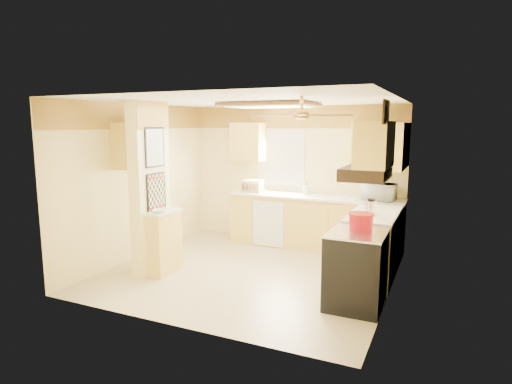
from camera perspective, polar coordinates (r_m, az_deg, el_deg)
The scene contains 34 objects.
floor at distance 6.48m, azimuth -0.82°, elevation -10.59°, with size 4.00×4.00×0.00m, color tan.
ceiling at distance 6.11m, azimuth -0.88°, elevation 12.07°, with size 4.00×4.00×0.00m, color white.
wall_back at distance 7.92m, azimuth 5.04°, elevation 2.29°, with size 4.00×4.00×0.00m, color #FFEA9B.
wall_front at distance 4.55m, azimuth -11.13°, elevation -2.89°, with size 4.00×4.00×0.00m, color #FFEA9B.
wall_left at distance 7.25m, azimuth -15.30°, elevation 1.38°, with size 3.80×3.80×0.00m, color #FFEA9B.
wall_right at distance 5.63m, azimuth 17.90°, elevation -0.89°, with size 3.80×3.80×0.00m, color #FFEA9B.
wallpaper_border at distance 7.84m, azimuth 5.10°, elevation 9.92°, with size 4.00×0.02×0.40m, color #FDCE4A.
partition_column at distance 6.42m, azimuth -13.96°, elevation 0.47°, with size 0.20×0.70×2.50m, color #FFEA9B.
partition_ledge at distance 6.45m, azimuth -12.14°, elevation -6.69°, with size 0.25×0.55×0.90m, color #E1C056.
ledge_top at distance 6.34m, azimuth -12.28°, elevation -2.60°, with size 0.28×0.58×0.04m, color white.
lower_cabinets_back at distance 7.62m, azimuth 7.76°, elevation -4.13°, with size 3.00×0.60×0.90m, color #E1C056.
lower_cabinets_right at distance 6.42m, azimuth 15.51°, elevation -6.90°, with size 0.60×1.40×0.90m, color #E1C056.
countertop_back at distance 7.52m, azimuth 7.81°, elevation -0.66°, with size 3.04×0.64×0.04m, color white.
countertop_right at distance 6.31m, azimuth 15.60°, elevation -2.78°, with size 0.64×1.44×0.04m, color white.
dishwasher_panel at distance 7.58m, azimuth 1.62°, elevation -4.27°, with size 0.58×0.02×0.80m, color white.
window at distance 7.96m, azimuth 3.34°, elevation 4.52°, with size 0.92×0.02×1.02m.
upper_cab_back_left at distance 8.03m, azimuth -1.08°, elevation 6.72°, with size 0.60×0.35×0.70m, color #E1C056.
upper_cab_back_right at distance 7.32m, azimuth 16.22°, elevation 6.13°, with size 0.90×0.35×0.70m, color #E1C056.
upper_cab_right at distance 6.82m, azimuth 17.92°, elevation 5.86°, with size 0.35×1.00×0.70m, color #E1C056.
upper_cab_left_wall at distance 6.89m, azimuth -15.71°, elevation 5.99°, with size 0.35×0.75×0.70m, color #E1C056.
upper_cab_over_stove at distance 5.03m, azimuth 15.56°, elevation 6.12°, with size 0.35×0.76×0.52m, color #E1C056.
stove at distance 5.34m, azimuth 13.20°, elevation -9.97°, with size 0.68×0.77×0.92m.
range_hood at distance 5.07m, azimuth 14.45°, elevation 2.44°, with size 0.50×0.76×0.14m, color black.
poster_menu at distance 6.29m, azimuth -13.36°, elevation 5.82°, with size 0.02×0.42×0.57m.
poster_nashville at distance 6.36m, azimuth -13.15°, elevation -0.03°, with size 0.02×0.42×0.57m.
ceiling_light_panel at distance 6.52m, azimuth 1.85°, elevation 11.49°, with size 1.35×0.95×0.06m.
ceiling_fan at distance 5.08m, azimuth 6.08°, elevation 10.22°, with size 1.15×1.15×0.26m.
vent_grate at distance 4.66m, azimuth 16.97°, elevation 10.16°, with size 0.02×0.40×0.25m, color black.
microwave at distance 7.29m, azimuth 16.10°, elevation 0.03°, with size 0.51×0.34×0.28m, color white.
bowl at distance 6.19m, azimuth -12.76°, elevation -2.48°, with size 0.19×0.19×0.05m, color white.
dutch_oven at distance 5.31m, azimuth 13.82°, elevation -3.83°, with size 0.31×0.31×0.21m.
kettle at distance 6.05m, azimuth 15.09°, elevation -2.03°, with size 0.15×0.15×0.23m.
dish_rack at distance 7.90m, azimuth -0.46°, elevation 0.63°, with size 0.39×0.29×0.22m.
utensil_crock at distance 7.63m, azimuth 6.75°, elevation 0.24°, with size 0.11×0.11×0.23m.
Camera 1 is at (2.61, -5.52, 2.18)m, focal length 30.00 mm.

